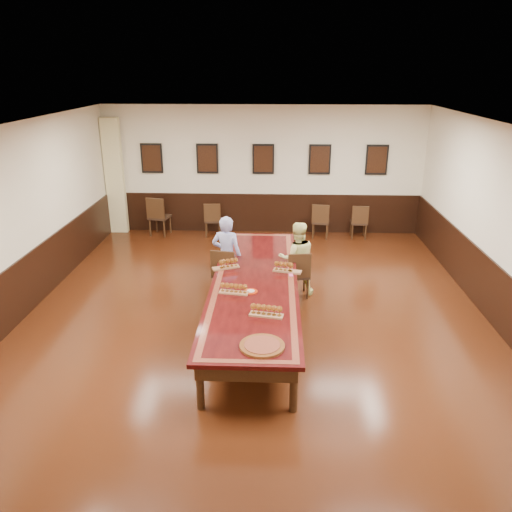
{
  "coord_description": "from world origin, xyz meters",
  "views": [
    {
      "loc": [
        0.33,
        -7.5,
        4.03
      ],
      "look_at": [
        0.0,
        0.5,
        1.0
      ],
      "focal_mm": 35.0,
      "sensor_mm": 36.0,
      "label": 1
    }
  ],
  "objects_px": {
    "chair_man": "(226,271)",
    "chair_woman": "(297,273)",
    "conference_table": "(255,289)",
    "spare_chair_a": "(160,216)",
    "carved_platter": "(262,346)",
    "spare_chair_c": "(321,220)",
    "spare_chair_b": "(213,219)",
    "person_woman": "(297,259)",
    "spare_chair_d": "(359,221)",
    "person_man": "(227,255)"
  },
  "relations": [
    {
      "from": "person_woman",
      "to": "conference_table",
      "type": "bearing_deg",
      "value": 50.2
    },
    {
      "from": "spare_chair_c",
      "to": "person_man",
      "type": "distance_m",
      "value": 3.97
    },
    {
      "from": "person_man",
      "to": "person_woman",
      "type": "relative_size",
      "value": 1.08
    },
    {
      "from": "spare_chair_c",
      "to": "person_woman",
      "type": "relative_size",
      "value": 0.63
    },
    {
      "from": "chair_woman",
      "to": "conference_table",
      "type": "xyz_separation_m",
      "value": [
        -0.75,
        -1.08,
        0.16
      ]
    },
    {
      "from": "carved_platter",
      "to": "spare_chair_b",
      "type": "bearing_deg",
      "value": 102.26
    },
    {
      "from": "spare_chair_b",
      "to": "spare_chair_d",
      "type": "relative_size",
      "value": 1.02
    },
    {
      "from": "spare_chair_a",
      "to": "person_woman",
      "type": "bearing_deg",
      "value": 146.02
    },
    {
      "from": "chair_man",
      "to": "conference_table",
      "type": "relative_size",
      "value": 0.19
    },
    {
      "from": "chair_woman",
      "to": "spare_chair_c",
      "type": "relative_size",
      "value": 1.01
    },
    {
      "from": "carved_platter",
      "to": "person_woman",
      "type": "bearing_deg",
      "value": 80.35
    },
    {
      "from": "spare_chair_d",
      "to": "person_man",
      "type": "relative_size",
      "value": 0.57
    },
    {
      "from": "chair_man",
      "to": "spare_chair_a",
      "type": "relative_size",
      "value": 0.94
    },
    {
      "from": "chair_man",
      "to": "chair_woman",
      "type": "height_order",
      "value": "chair_man"
    },
    {
      "from": "spare_chair_d",
      "to": "conference_table",
      "type": "height_order",
      "value": "spare_chair_d"
    },
    {
      "from": "chair_man",
      "to": "conference_table",
      "type": "xyz_separation_m",
      "value": [
        0.59,
        -1.05,
        0.14
      ]
    },
    {
      "from": "chair_man",
      "to": "carved_platter",
      "type": "distance_m",
      "value": 3.23
    },
    {
      "from": "spare_chair_b",
      "to": "spare_chair_c",
      "type": "height_order",
      "value": "spare_chair_c"
    },
    {
      "from": "spare_chair_c",
      "to": "spare_chair_a",
      "type": "bearing_deg",
      "value": 8.32
    },
    {
      "from": "person_man",
      "to": "person_woman",
      "type": "height_order",
      "value": "person_man"
    },
    {
      "from": "chair_woman",
      "to": "spare_chair_b",
      "type": "distance_m",
      "value": 4.05
    },
    {
      "from": "conference_table",
      "to": "carved_platter",
      "type": "xyz_separation_m",
      "value": [
        0.18,
        -2.07,
        0.16
      ]
    },
    {
      "from": "chair_woman",
      "to": "person_man",
      "type": "distance_m",
      "value": 1.36
    },
    {
      "from": "chair_man",
      "to": "spare_chair_b",
      "type": "distance_m",
      "value": 3.6
    },
    {
      "from": "spare_chair_d",
      "to": "chair_woman",
      "type": "bearing_deg",
      "value": 66.03
    },
    {
      "from": "spare_chair_b",
      "to": "spare_chair_d",
      "type": "height_order",
      "value": "spare_chair_b"
    },
    {
      "from": "spare_chair_b",
      "to": "spare_chair_d",
      "type": "bearing_deg",
      "value": 175.13
    },
    {
      "from": "spare_chair_c",
      "to": "person_woman",
      "type": "distance_m",
      "value": 3.46
    },
    {
      "from": "spare_chair_d",
      "to": "carved_platter",
      "type": "relative_size",
      "value": 1.49
    },
    {
      "from": "spare_chair_b",
      "to": "person_woman",
      "type": "xyz_separation_m",
      "value": [
        2.0,
        -3.41,
        0.27
      ]
    },
    {
      "from": "spare_chair_a",
      "to": "carved_platter",
      "type": "relative_size",
      "value": 1.75
    },
    {
      "from": "spare_chair_a",
      "to": "spare_chair_d",
      "type": "distance_m",
      "value": 5.04
    },
    {
      "from": "spare_chair_b",
      "to": "conference_table",
      "type": "bearing_deg",
      "value": 100.81
    },
    {
      "from": "spare_chair_a",
      "to": "spare_chair_c",
      "type": "xyz_separation_m",
      "value": [
        4.08,
        -0.06,
        -0.06
      ]
    },
    {
      "from": "spare_chair_a",
      "to": "conference_table",
      "type": "height_order",
      "value": "spare_chair_a"
    },
    {
      "from": "carved_platter",
      "to": "person_man",
      "type": "bearing_deg",
      "value": 103.18
    },
    {
      "from": "spare_chair_d",
      "to": "person_man",
      "type": "xyz_separation_m",
      "value": [
        -2.98,
        -3.42,
        0.33
      ]
    },
    {
      "from": "chair_man",
      "to": "spare_chair_b",
      "type": "bearing_deg",
      "value": -69.86
    },
    {
      "from": "person_man",
      "to": "carved_platter",
      "type": "bearing_deg",
      "value": 112.51
    },
    {
      "from": "spare_chair_c",
      "to": "spare_chair_d",
      "type": "height_order",
      "value": "spare_chair_c"
    },
    {
      "from": "person_woman",
      "to": "spare_chair_b",
      "type": "bearing_deg",
      "value": -67.54
    },
    {
      "from": "spare_chair_d",
      "to": "person_man",
      "type": "bearing_deg",
      "value": 50.44
    },
    {
      "from": "chair_woman",
      "to": "spare_chair_a",
      "type": "distance_m",
      "value": 4.87
    },
    {
      "from": "spare_chair_d",
      "to": "carved_platter",
      "type": "bearing_deg",
      "value": 72.96
    },
    {
      "from": "spare_chair_c",
      "to": "chair_woman",
      "type": "bearing_deg",
      "value": 87.51
    },
    {
      "from": "chair_woman",
      "to": "spare_chair_d",
      "type": "bearing_deg",
      "value": -123.37
    },
    {
      "from": "spare_chair_d",
      "to": "person_woman",
      "type": "distance_m",
      "value": 3.8
    },
    {
      "from": "conference_table",
      "to": "spare_chair_d",
      "type": "bearing_deg",
      "value": 62.21
    },
    {
      "from": "chair_man",
      "to": "spare_chair_c",
      "type": "xyz_separation_m",
      "value": [
        2.05,
        3.49,
        -0.03
      ]
    },
    {
      "from": "spare_chair_c",
      "to": "conference_table",
      "type": "bearing_deg",
      "value": 81.34
    }
  ]
}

